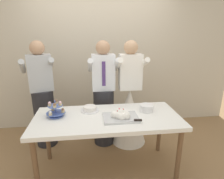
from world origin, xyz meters
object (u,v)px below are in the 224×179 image
object	(u,v)px
person_groom	(104,100)
person_guest	(43,101)
round_cake	(90,109)
dessert_table	(107,122)
person_bride	(129,109)
plate_stack	(147,108)
cupcake_stand	(56,110)
main_cake_tray	(121,115)

from	to	relation	value
person_groom	person_guest	xyz separation A→B (m)	(-0.94, 0.07, 0.00)
round_cake	dessert_table	bearing A→B (deg)	-43.79
person_bride	dessert_table	bearing A→B (deg)	-122.86
plate_stack	cupcake_stand	bearing A→B (deg)	-178.92
main_cake_tray	cupcake_stand	bearing A→B (deg)	168.10
person_groom	plate_stack	bearing A→B (deg)	-46.55
plate_stack	person_bride	distance (m)	0.60
dessert_table	cupcake_stand	size ratio (longest dim) A/B	7.83
round_cake	person_bride	distance (m)	0.80
dessert_table	cupcake_stand	xyz separation A→B (m)	(-0.63, 0.08, 0.16)
person_groom	person_bride	world-z (taller)	same
person_groom	dessert_table	bearing A→B (deg)	-90.63
main_cake_tray	plate_stack	bearing A→B (deg)	26.64
plate_stack	person_groom	world-z (taller)	person_groom
dessert_table	person_bride	xyz separation A→B (m)	(0.42, 0.64, -0.12)
cupcake_stand	person_guest	xyz separation A→B (m)	(-0.30, 0.65, -0.11)
dessert_table	round_cake	xyz separation A→B (m)	(-0.21, 0.20, 0.10)
round_cake	person_groom	xyz separation A→B (m)	(0.22, 0.46, -0.06)
cupcake_stand	person_guest	bearing A→B (deg)	114.89
plate_stack	person_guest	xyz separation A→B (m)	(-1.46, 0.62, -0.07)
main_cake_tray	person_bride	xyz separation A→B (m)	(0.26, 0.73, -0.23)
main_cake_tray	round_cake	bearing A→B (deg)	142.45
main_cake_tray	round_cake	size ratio (longest dim) A/B	1.81
main_cake_tray	round_cake	xyz separation A→B (m)	(-0.37, 0.28, -0.01)
plate_stack	person_groom	bearing A→B (deg)	133.45
dessert_table	person_bride	distance (m)	0.78
dessert_table	round_cake	world-z (taller)	round_cake
cupcake_stand	round_cake	size ratio (longest dim) A/B	0.96
cupcake_stand	main_cake_tray	distance (m)	0.80
round_cake	person_bride	xyz separation A→B (m)	(0.63, 0.44, -0.22)
main_cake_tray	person_groom	size ratio (longest dim) A/B	0.26
person_guest	main_cake_tray	bearing A→B (deg)	-36.78
person_groom	person_guest	bearing A→B (deg)	175.63
cupcake_stand	person_groom	bearing A→B (deg)	42.07
person_groom	person_bride	size ratio (longest dim) A/B	1.00
cupcake_stand	person_groom	world-z (taller)	person_groom
plate_stack	round_cake	world-z (taller)	plate_stack
dessert_table	round_cake	bearing A→B (deg)	136.21
plate_stack	person_bride	xyz separation A→B (m)	(-0.11, 0.54, -0.24)
person_bride	round_cake	bearing A→B (deg)	-144.72
cupcake_stand	person_bride	bearing A→B (deg)	28.18
dessert_table	person_groom	distance (m)	0.66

